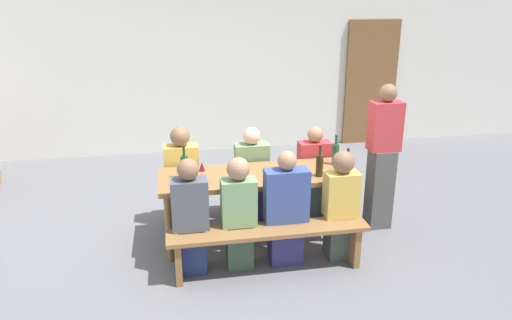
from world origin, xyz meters
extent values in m
plane|color=slate|center=(0.00, 0.00, 0.00)|extent=(24.00, 24.00, 0.00)
cube|color=silver|center=(0.00, 3.29, 1.60)|extent=(14.00, 0.20, 3.20)
cube|color=brown|center=(2.58, 3.15, 1.05)|extent=(0.90, 0.06, 2.10)
cube|color=olive|center=(0.00, 0.00, 0.72)|extent=(1.99, 0.71, 0.05)
cylinder|color=olive|center=(-0.91, -0.30, 0.35)|extent=(0.07, 0.07, 0.70)
cylinder|color=olive|center=(0.91, -0.30, 0.35)|extent=(0.07, 0.07, 0.70)
cylinder|color=olive|center=(-0.91, 0.30, 0.35)|extent=(0.07, 0.07, 0.70)
cylinder|color=olive|center=(0.91, 0.30, 0.35)|extent=(0.07, 0.07, 0.70)
cube|color=olive|center=(0.00, -0.66, 0.43)|extent=(1.89, 0.30, 0.04)
cube|color=olive|center=(-0.84, -0.66, 0.21)|extent=(0.06, 0.24, 0.41)
cube|color=olive|center=(0.84, -0.66, 0.21)|extent=(0.06, 0.24, 0.41)
cube|color=olive|center=(0.00, 0.66, 0.43)|extent=(1.89, 0.30, 0.04)
cube|color=olive|center=(-0.84, 0.66, 0.21)|extent=(0.06, 0.24, 0.41)
cube|color=olive|center=(0.84, 0.66, 0.21)|extent=(0.06, 0.24, 0.41)
cylinder|color=#194723|center=(-0.73, -0.01, 0.87)|extent=(0.07, 0.07, 0.24)
cylinder|color=#194723|center=(-0.73, -0.01, 1.03)|extent=(0.03, 0.03, 0.09)
cylinder|color=black|center=(-0.73, -0.01, 1.08)|extent=(0.03, 0.03, 0.01)
cylinder|color=#332814|center=(0.62, -0.18, 0.86)|extent=(0.07, 0.07, 0.22)
cylinder|color=#332814|center=(0.62, -0.18, 1.02)|extent=(0.03, 0.03, 0.09)
cylinder|color=black|center=(0.62, -0.18, 1.07)|extent=(0.03, 0.03, 0.01)
cylinder|color=#332814|center=(0.87, -0.29, 0.86)|extent=(0.07, 0.07, 0.21)
cylinder|color=#332814|center=(0.87, -0.29, 1.01)|extent=(0.02, 0.02, 0.09)
cylinder|color=black|center=(0.87, -0.29, 1.06)|extent=(0.03, 0.03, 0.01)
cylinder|color=#234C2D|center=(0.90, 0.13, 0.86)|extent=(0.08, 0.08, 0.23)
cylinder|color=#234C2D|center=(0.90, 0.13, 1.02)|extent=(0.03, 0.03, 0.09)
cylinder|color=black|center=(0.90, 0.13, 1.07)|extent=(0.03, 0.03, 0.01)
cylinder|color=silver|center=(0.38, -0.02, 0.75)|extent=(0.06, 0.06, 0.01)
cylinder|color=silver|center=(0.38, -0.02, 0.79)|extent=(0.01, 0.01, 0.06)
cone|color=#D18C93|center=(0.38, -0.02, 0.86)|extent=(0.07, 0.07, 0.09)
cylinder|color=silver|center=(-0.55, 0.00, 0.75)|extent=(0.06, 0.06, 0.01)
cylinder|color=silver|center=(-0.55, 0.00, 0.79)|extent=(0.01, 0.01, 0.06)
cone|color=maroon|center=(-0.55, 0.00, 0.86)|extent=(0.06, 0.06, 0.09)
cube|color=navy|center=(-0.71, -0.51, 0.23)|extent=(0.25, 0.24, 0.45)
cube|color=#4C515B|center=(-0.71, -0.51, 0.69)|extent=(0.34, 0.20, 0.48)
sphere|color=#846047|center=(-0.71, -0.51, 1.03)|extent=(0.20, 0.20, 0.20)
cube|color=#3B503E|center=(-0.26, -0.51, 0.23)|extent=(0.25, 0.24, 0.45)
cube|color=#729966|center=(-0.26, -0.51, 0.67)|extent=(0.33, 0.20, 0.45)
sphere|color=#A87A5B|center=(-0.26, -0.51, 1.01)|extent=(0.21, 0.21, 0.21)
cube|color=navy|center=(0.20, -0.51, 0.23)|extent=(0.31, 0.24, 0.45)
cube|color=#384C8C|center=(0.20, -0.51, 0.71)|extent=(0.42, 0.20, 0.52)
sphere|color=#A87A5B|center=(0.20, -0.51, 1.06)|extent=(0.18, 0.18, 0.18)
cube|color=#424F44|center=(0.75, -0.51, 0.23)|extent=(0.24, 0.24, 0.45)
cube|color=gold|center=(0.75, -0.51, 0.67)|extent=(0.32, 0.20, 0.45)
sphere|color=#846047|center=(0.75, -0.51, 1.01)|extent=(0.22, 0.22, 0.22)
cube|color=brown|center=(-0.75, 0.51, 0.23)|extent=(0.29, 0.24, 0.45)
cube|color=gold|center=(-0.75, 0.51, 0.69)|extent=(0.38, 0.20, 0.49)
sphere|color=#846047|center=(-0.75, 0.51, 1.05)|extent=(0.21, 0.21, 0.21)
cube|color=navy|center=(0.04, 0.51, 0.23)|extent=(0.29, 0.24, 0.45)
cube|color=#729966|center=(0.04, 0.51, 0.68)|extent=(0.38, 0.20, 0.46)
sphere|color=beige|center=(0.04, 0.51, 1.01)|extent=(0.19, 0.19, 0.19)
cube|color=#404B4D|center=(0.78, 0.51, 0.23)|extent=(0.28, 0.24, 0.45)
cube|color=#C6383D|center=(0.78, 0.51, 0.67)|extent=(0.37, 0.20, 0.45)
sphere|color=#A87A5B|center=(0.78, 0.51, 0.99)|extent=(0.18, 0.18, 0.18)
cube|color=#504F4E|center=(1.42, 0.06, 0.45)|extent=(0.25, 0.24, 0.90)
cube|color=#C6383D|center=(1.42, 0.06, 1.17)|extent=(0.33, 0.20, 0.53)
sphere|color=#846047|center=(1.42, 0.06, 1.53)|extent=(0.19, 0.19, 0.19)
camera|label=1|loc=(-0.84, -4.57, 2.53)|focal=33.78mm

